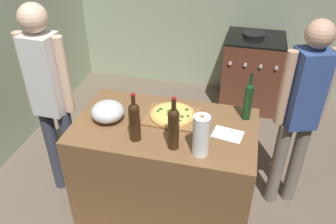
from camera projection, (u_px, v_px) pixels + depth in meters
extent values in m
cube|color=#6B5B4C|center=(186.00, 151.00, 3.68)|extent=(4.12, 3.56, 0.02)
cube|color=#99A889|center=(6.00, 18.00, 3.31)|extent=(0.10, 3.56, 2.60)
cube|color=brown|center=(165.00, 170.00, 2.78)|extent=(1.35, 0.78, 0.90)
cube|color=olive|center=(172.00, 117.00, 2.60)|extent=(0.40, 0.32, 0.02)
cylinder|color=tan|center=(173.00, 115.00, 2.59)|extent=(0.34, 0.34, 0.02)
cylinder|color=#EAC660|center=(173.00, 113.00, 2.58)|extent=(0.30, 0.30, 0.00)
cylinder|color=#335926|center=(173.00, 113.00, 2.58)|extent=(0.02, 0.02, 0.01)
cylinder|color=#335926|center=(187.00, 110.00, 2.62)|extent=(0.03, 0.03, 0.01)
cylinder|color=#335926|center=(169.00, 114.00, 2.57)|extent=(0.03, 0.03, 0.01)
cylinder|color=#335926|center=(188.00, 116.00, 2.55)|extent=(0.02, 0.02, 0.01)
cylinder|color=#335926|center=(180.00, 121.00, 2.50)|extent=(0.02, 0.02, 0.01)
cylinder|color=#335926|center=(182.00, 117.00, 2.54)|extent=(0.03, 0.03, 0.01)
cylinder|color=#335926|center=(161.00, 109.00, 2.63)|extent=(0.03, 0.03, 0.01)
cylinder|color=#335926|center=(174.00, 108.00, 2.64)|extent=(0.02, 0.02, 0.01)
cylinder|color=#335926|center=(158.00, 111.00, 2.60)|extent=(0.02, 0.02, 0.01)
cylinder|color=#335926|center=(169.00, 111.00, 2.61)|extent=(0.03, 0.03, 0.01)
cylinder|color=#335926|center=(175.00, 109.00, 2.62)|extent=(0.04, 0.04, 0.01)
cylinder|color=#335926|center=(172.00, 113.00, 2.58)|extent=(0.03, 0.03, 0.01)
cylinder|color=#B2B2B7|center=(109.00, 119.00, 2.58)|extent=(0.10, 0.10, 0.01)
ellipsoid|color=silver|center=(108.00, 111.00, 2.54)|extent=(0.25, 0.25, 0.15)
cylinder|color=white|center=(201.00, 136.00, 2.18)|extent=(0.11, 0.11, 0.29)
cylinder|color=#997551|center=(201.00, 135.00, 2.18)|extent=(0.03, 0.03, 0.30)
cylinder|color=#143819|center=(248.00, 104.00, 2.53)|extent=(0.07, 0.07, 0.26)
sphere|color=#143819|center=(250.00, 88.00, 2.46)|extent=(0.07, 0.07, 0.07)
cylinder|color=#143819|center=(251.00, 81.00, 2.43)|extent=(0.02, 0.02, 0.09)
cylinder|color=black|center=(252.00, 74.00, 2.40)|extent=(0.02, 0.02, 0.01)
cylinder|color=#331E0F|center=(135.00, 124.00, 2.32)|extent=(0.08, 0.08, 0.25)
sphere|color=#331E0F|center=(134.00, 109.00, 2.25)|extent=(0.08, 0.08, 0.08)
cylinder|color=#331E0F|center=(133.00, 101.00, 2.22)|extent=(0.03, 0.03, 0.08)
cylinder|color=maroon|center=(133.00, 95.00, 2.19)|extent=(0.03, 0.03, 0.01)
cylinder|color=#331E0F|center=(174.00, 131.00, 2.24)|extent=(0.07, 0.07, 0.27)
sphere|color=#331E0F|center=(174.00, 114.00, 2.17)|extent=(0.07, 0.07, 0.07)
cylinder|color=#331E0F|center=(174.00, 105.00, 2.13)|extent=(0.03, 0.03, 0.09)
cylinder|color=maroon|center=(174.00, 98.00, 2.10)|extent=(0.03, 0.03, 0.01)
cube|color=white|center=(228.00, 134.00, 2.43)|extent=(0.23, 0.18, 0.00)
cube|color=brown|center=(251.00, 73.00, 4.23)|extent=(0.68, 0.61, 0.88)
cube|color=black|center=(256.00, 38.00, 3.98)|extent=(0.68, 0.61, 0.02)
cylinder|color=silver|center=(230.00, 63.00, 3.88)|extent=(0.04, 0.02, 0.04)
cylinder|color=silver|center=(245.00, 65.00, 3.85)|extent=(0.04, 0.02, 0.04)
cylinder|color=silver|center=(261.00, 66.00, 3.82)|extent=(0.04, 0.02, 0.04)
cylinder|color=silver|center=(277.00, 68.00, 3.78)|extent=(0.04, 0.02, 0.04)
cylinder|color=black|center=(254.00, 35.00, 3.99)|extent=(0.25, 0.25, 0.04)
cylinder|color=#383D4C|center=(54.00, 150.00, 3.02)|extent=(0.11, 0.11, 0.86)
cylinder|color=#383D4C|center=(71.00, 153.00, 2.98)|extent=(0.11, 0.11, 0.86)
cube|color=silver|center=(45.00, 75.00, 2.58)|extent=(0.24, 0.21, 0.64)
cylinder|color=beige|center=(26.00, 70.00, 2.61)|extent=(0.08, 0.08, 0.61)
cylinder|color=beige|center=(64.00, 76.00, 2.54)|extent=(0.08, 0.08, 0.61)
sphere|color=beige|center=(33.00, 18.00, 2.34)|extent=(0.21, 0.21, 0.21)
cylinder|color=slate|center=(296.00, 163.00, 2.90)|extent=(0.11, 0.11, 0.82)
cylinder|color=slate|center=(278.00, 164.00, 2.89)|extent=(0.11, 0.11, 0.82)
cube|color=#334C8C|center=(306.00, 89.00, 2.49)|extent=(0.28, 0.27, 0.62)
cylinder|color=tan|center=(327.00, 86.00, 2.50)|extent=(0.08, 0.08, 0.59)
cylinder|color=tan|center=(285.00, 89.00, 2.47)|extent=(0.08, 0.08, 0.59)
sphere|color=tan|center=(320.00, 34.00, 2.26)|extent=(0.20, 0.20, 0.20)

